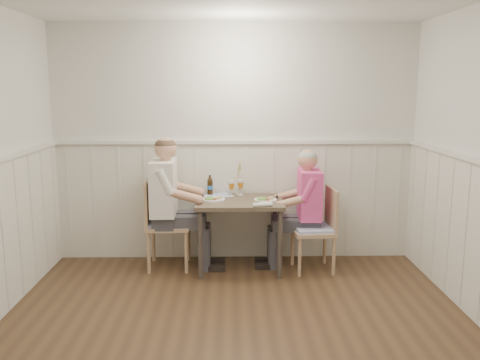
{
  "coord_description": "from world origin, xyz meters",
  "views": [
    {
      "loc": [
        -0.04,
        -3.35,
        1.91
      ],
      "look_at": [
        0.05,
        1.64,
        1.0
      ],
      "focal_mm": 38.0,
      "sensor_mm": 36.0,
      "label": 1
    }
  ],
  "objects": [
    {
      "name": "beer_glass_b",
      "position": [
        -0.04,
        2.03,
        0.87
      ],
      "size": [
        0.07,
        0.07,
        0.18
      ],
      "color": "silver",
      "rests_on": "dining_table"
    },
    {
      "name": "rolled_napkin",
      "position": [
        0.27,
        1.53,
        0.77
      ],
      "size": [
        0.2,
        0.08,
        0.04
      ],
      "color": "white",
      "rests_on": "dining_table"
    },
    {
      "name": "man_in_pink",
      "position": [
        0.75,
        1.89,
        0.54
      ],
      "size": [
        0.6,
        0.42,
        1.3
      ],
      "color": "#3F3F47",
      "rests_on": "ground"
    },
    {
      "name": "room_shell",
      "position": [
        0.0,
        0.0,
        1.52
      ],
      "size": [
        4.04,
        4.54,
        2.6
      ],
      "color": "silver",
      "rests_on": "ground"
    },
    {
      "name": "wainscot",
      "position": [
        0.0,
        0.69,
        0.69
      ],
      "size": [
        4.0,
        4.49,
        1.34
      ],
      "color": "silver",
      "rests_on": "ground"
    },
    {
      "name": "gingham_mat",
      "position": [
        -0.19,
        2.06,
        0.75
      ],
      "size": [
        0.36,
        0.32,
        0.01
      ],
      "color": "#5E73C4",
      "rests_on": "dining_table"
    },
    {
      "name": "chair_right",
      "position": [
        0.88,
        1.78,
        0.48
      ],
      "size": [
        0.45,
        0.45,
        0.88
      ],
      "color": "#B17A5B",
      "rests_on": "ground"
    },
    {
      "name": "plate_diner",
      "position": [
        -0.23,
        1.83,
        0.77
      ],
      "size": [
        0.24,
        0.24,
        0.06
      ],
      "color": "white",
      "rests_on": "dining_table"
    },
    {
      "name": "grass_vase",
      "position": [
        0.03,
        2.12,
        0.92
      ],
      "size": [
        0.04,
        0.04,
        0.38
      ],
      "color": "silver",
      "rests_on": "dining_table"
    },
    {
      "name": "plate_man",
      "position": [
        0.31,
        1.8,
        0.77
      ],
      "size": [
        0.24,
        0.24,
        0.06
      ],
      "color": "white",
      "rests_on": "dining_table"
    },
    {
      "name": "ground_plane",
      "position": [
        0.0,
        0.0,
        0.0
      ],
      "size": [
        4.5,
        4.5,
        0.0
      ],
      "primitive_type": "plane",
      "color": "#442F1F"
    },
    {
      "name": "beer_bottle",
      "position": [
        -0.27,
        2.11,
        0.85
      ],
      "size": [
        0.06,
        0.06,
        0.22
      ],
      "color": "black",
      "rests_on": "dining_table"
    },
    {
      "name": "dining_table",
      "position": [
        0.05,
        1.84,
        0.65
      ],
      "size": [
        0.9,
        0.7,
        0.75
      ],
      "color": "#483B33",
      "rests_on": "ground"
    },
    {
      "name": "chair_left",
      "position": [
        -0.77,
        1.9,
        0.52
      ],
      "size": [
        0.46,
        0.46,
        0.96
      ],
      "color": "#B17A5B",
      "rests_on": "ground"
    },
    {
      "name": "beer_glass_a",
      "position": [
        0.06,
        2.09,
        0.87
      ],
      "size": [
        0.07,
        0.07,
        0.17
      ],
      "color": "silver",
      "rests_on": "dining_table"
    },
    {
      "name": "diner_cream",
      "position": [
        -0.7,
        1.86,
        0.6
      ],
      "size": [
        0.66,
        0.46,
        1.44
      ],
      "color": "#3F3F47",
      "rests_on": "ground"
    }
  ]
}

